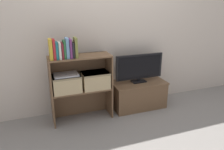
{
  "coord_description": "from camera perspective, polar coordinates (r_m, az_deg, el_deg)",
  "views": [
    {
      "loc": [
        -1.01,
        -2.64,
        1.66
      ],
      "look_at": [
        0.0,
        0.15,
        0.61
      ],
      "focal_mm": 35.0,
      "sensor_mm": 36.0,
      "label": 1
    }
  ],
  "objects": [
    {
      "name": "book_ivory",
      "position": [
        2.83,
        -13.54,
        6.25
      ],
      "size": [
        0.03,
        0.15,
        0.21
      ],
      "color": "silver",
      "rests_on": "bookshelf_upper_tier"
    },
    {
      "name": "book_teal",
      "position": [
        2.82,
        -14.25,
        6.22
      ],
      "size": [
        0.03,
        0.14,
        0.21
      ],
      "color": "#1E7075",
      "rests_on": "bookshelf_upper_tier"
    },
    {
      "name": "book_charcoal",
      "position": [
        2.85,
        -10.19,
        6.44
      ],
      "size": [
        0.02,
        0.12,
        0.2
      ],
      "color": "#232328",
      "rests_on": "bookshelf_upper_tier"
    },
    {
      "name": "book_crimson",
      "position": [
        2.82,
        -14.94,
        6.51
      ],
      "size": [
        0.03,
        0.14,
        0.25
      ],
      "color": "#B22328",
      "rests_on": "bookshelf_upper_tier"
    },
    {
      "name": "tv_stand",
      "position": [
        3.52,
        6.83,
        -4.98
      ],
      "size": [
        0.84,
        0.45,
        0.43
      ],
      "color": "brown",
      "rests_on": "ground_plane"
    },
    {
      "name": "book_plum",
      "position": [
        2.84,
        -10.86,
        6.85
      ],
      "size": [
        0.03,
        0.16,
        0.24
      ],
      "color": "#6B2D66",
      "rests_on": "bookshelf_upper_tier"
    },
    {
      "name": "book_forest",
      "position": [
        2.83,
        -12.35,
        6.54
      ],
      "size": [
        0.02,
        0.14,
        0.23
      ],
      "color": "#286638",
      "rests_on": "bookshelf_upper_tier"
    },
    {
      "name": "tv",
      "position": [
        3.36,
        7.15,
        2.0
      ],
      "size": [
        0.76,
        0.14,
        0.44
      ],
      "color": "black",
      "rests_on": "tv_stand"
    },
    {
      "name": "bookshelf_upper_tier",
      "position": [
        3.04,
        -8.49,
        1.99
      ],
      "size": [
        0.84,
        0.31,
        0.48
      ],
      "color": "brown",
      "rests_on": "bookshelf_lower_tier"
    },
    {
      "name": "storage_basket_left",
      "position": [
        3.0,
        -11.77,
        -2.0
      ],
      "size": [
        0.38,
        0.28,
        0.23
      ],
      "color": "tan",
      "rests_on": "bookshelf_lower_tier"
    },
    {
      "name": "book_mustard",
      "position": [
        2.81,
        -15.77,
        6.48
      ],
      "size": [
        0.04,
        0.14,
        0.26
      ],
      "color": "gold",
      "rests_on": "bookshelf_upper_tier"
    },
    {
      "name": "book_skyblue",
      "position": [
        2.83,
        -11.62,
        6.91
      ],
      "size": [
        0.04,
        0.13,
        0.26
      ],
      "color": "#709ECC",
      "rests_on": "bookshelf_upper_tier"
    },
    {
      "name": "storage_basket_right",
      "position": [
        3.07,
        -4.4,
        -1.11
      ],
      "size": [
        0.38,
        0.28,
        0.23
      ],
      "color": "tan",
      "rests_on": "bookshelf_lower_tier"
    },
    {
      "name": "book_olive",
      "position": [
        2.85,
        -9.49,
        7.11
      ],
      "size": [
        0.03,
        0.14,
        0.26
      ],
      "color": "olive",
      "rests_on": "bookshelf_upper_tier"
    },
    {
      "name": "laptop",
      "position": [
        2.96,
        -11.92,
        0.07
      ],
      "size": [
        0.32,
        0.23,
        0.02
      ],
      "color": "#BCBCC1",
      "rests_on": "storage_basket_left"
    },
    {
      "name": "wall_back",
      "position": [
        3.29,
        -1.85,
        11.37
      ],
      "size": [
        10.0,
        0.05,
        2.4
      ],
      "color": "beige",
      "rests_on": "ground_plane"
    },
    {
      "name": "bookshelf_lower_tier",
      "position": [
        3.21,
        -8.07,
        -6.02
      ],
      "size": [
        0.84,
        0.31,
        0.46
      ],
      "color": "brown",
      "rests_on": "ground_plane"
    },
    {
      "name": "book_maroon",
      "position": [
        2.83,
        -12.9,
        6.18
      ],
      "size": [
        0.02,
        0.15,
        0.2
      ],
      "color": "maroon",
      "rests_on": "bookshelf_upper_tier"
    },
    {
      "name": "ground_plane",
      "position": [
        3.28,
        0.93,
        -11.03
      ],
      "size": [
        16.0,
        16.0,
        0.0
      ],
      "primitive_type": "plane",
      "color": "gray"
    }
  ]
}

